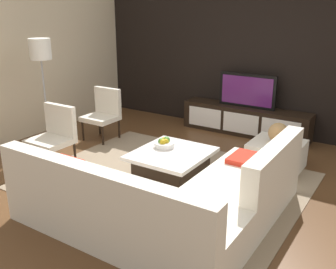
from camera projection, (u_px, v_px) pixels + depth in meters
name	position (u px, v px, depth m)	size (l,w,h in m)	color
ground_plane	(174.00, 183.00, 5.05)	(14.00, 14.00, 0.00)	brown
feature_wall_back	(256.00, 54.00, 6.74)	(6.40, 0.12, 2.80)	black
side_wall_left	(18.00, 56.00, 6.40)	(0.12, 5.20, 2.80)	beige
area_rug	(168.00, 181.00, 5.10)	(3.43, 2.71, 0.01)	gray
media_console	(245.00, 121.00, 6.87)	(2.29, 0.44, 0.50)	black
television	(247.00, 91.00, 6.70)	(1.02, 0.06, 0.59)	black
sectional_couch	(170.00, 201.00, 3.97)	(2.47, 2.30, 0.85)	silver
coffee_table	(172.00, 164.00, 5.11)	(0.92, 1.01, 0.38)	black
accent_chair_near	(55.00, 132.00, 5.48)	(0.56, 0.52, 0.87)	black
floor_lamp	(41.00, 56.00, 5.93)	(0.33, 0.33, 1.73)	#A5A5AA
ottoman	(276.00, 156.00, 5.42)	(0.70, 0.70, 0.40)	silver
fruit_bowl	(164.00, 143.00, 5.21)	(0.28, 0.28, 0.14)	silver
accent_chair_far	(104.00, 111.00, 6.58)	(0.53, 0.50, 0.87)	black
decorative_ball	(278.00, 133.00, 5.31)	(0.28, 0.28, 0.28)	#AD8451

